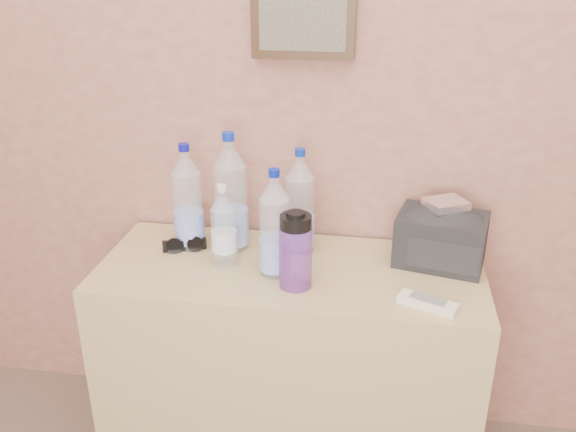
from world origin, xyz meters
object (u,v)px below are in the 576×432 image
object	(u,v)px
ac_remote	(428,303)
pet_small	(224,230)
pet_large_c	(300,206)
sunglasses	(185,245)
dresser	(290,365)
pet_large_a	(231,198)
pet_large_d	(275,229)
nalgene_bottle	(296,250)
foil_packet	(446,204)
pet_large_b	(188,202)
toiletry_bag	(441,236)

from	to	relation	value
ac_remote	pet_small	bearing A→B (deg)	-171.02
pet_large_c	sunglasses	world-z (taller)	pet_large_c
dresser	pet_large_a	world-z (taller)	pet_large_a
dresser	pet_large_c	world-z (taller)	pet_large_c
dresser	pet_large_d	bearing A→B (deg)	-134.03
ac_remote	nalgene_bottle	bearing A→B (deg)	-165.44
dresser	foil_packet	distance (m)	0.71
pet_large_b	pet_small	world-z (taller)	pet_large_b
sunglasses	toiletry_bag	size ratio (longest dim) A/B	0.53
pet_large_c	sunglasses	xyz separation A→B (m)	(-0.35, -0.07, -0.13)
dresser	sunglasses	bearing A→B (deg)	170.41
pet_large_a	toiletry_bag	bearing A→B (deg)	0.00
pet_large_c	sunglasses	size ratio (longest dim) A/B	2.43
dresser	pet_large_a	size ratio (longest dim) A/B	3.05
pet_large_c	nalgene_bottle	size ratio (longest dim) A/B	1.47
nalgene_bottle	pet_large_d	bearing A→B (deg)	137.64
pet_large_b	ac_remote	bearing A→B (deg)	-18.95
pet_large_b	pet_large_d	size ratio (longest dim) A/B	1.05
pet_small	nalgene_bottle	world-z (taller)	pet_small
sunglasses	toiletry_bag	xyz separation A→B (m)	(0.78, 0.05, 0.07)
pet_large_b	toiletry_bag	bearing A→B (deg)	0.68
dresser	sunglasses	world-z (taller)	sunglasses
pet_large_a	pet_small	xyz separation A→B (m)	(0.01, -0.11, -0.05)
toiletry_bag	pet_large_d	bearing A→B (deg)	-150.81
pet_small	foil_packet	bearing A→B (deg)	11.54
pet_large_d	foil_packet	world-z (taller)	pet_large_d
pet_large_b	ac_remote	size ratio (longest dim) A/B	2.15
nalgene_bottle	pet_large_a	bearing A→B (deg)	138.29
pet_large_d	nalgene_bottle	bearing A→B (deg)	-42.36
pet_large_d	sunglasses	xyz separation A→B (m)	(-0.30, 0.10, -0.12)
pet_large_a	pet_large_c	distance (m)	0.21
ac_remote	pet_large_a	bearing A→B (deg)	179.16
pet_large_b	sunglasses	bearing A→B (deg)	-100.43
ac_remote	toiletry_bag	xyz separation A→B (m)	(0.04, 0.26, 0.08)
pet_large_d	ac_remote	size ratio (longest dim) A/B	2.04
foil_packet	pet_large_b	bearing A→B (deg)	-178.24
pet_large_d	ac_remote	bearing A→B (deg)	-15.01
pet_large_b	foil_packet	distance (m)	0.78
pet_large_d	toiletry_bag	bearing A→B (deg)	16.88
dresser	pet_large_c	bearing A→B (deg)	85.35
sunglasses	foil_packet	xyz separation A→B (m)	(0.78, 0.06, 0.17)
dresser	foil_packet	size ratio (longest dim) A/B	10.25
pet_large_a	sunglasses	distance (m)	0.21
nalgene_bottle	foil_packet	world-z (taller)	nalgene_bottle
pet_large_c	foil_packet	distance (m)	0.43
pet_large_a	toiletry_bag	size ratio (longest dim) A/B	1.47
sunglasses	pet_large_a	bearing A→B (deg)	-2.10
dresser	pet_small	xyz separation A→B (m)	(-0.19, -0.01, 0.46)
pet_large_c	ac_remote	world-z (taller)	pet_large_c
dresser	pet_large_a	bearing A→B (deg)	152.31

